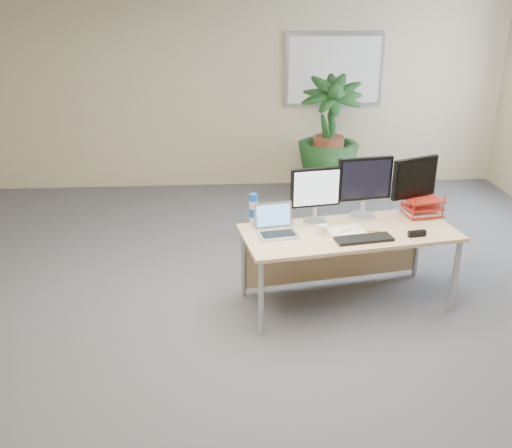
{
  "coord_description": "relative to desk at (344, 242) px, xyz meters",
  "views": [
    {
      "loc": [
        -0.32,
        -3.61,
        2.5
      ],
      "look_at": [
        -0.06,
        0.35,
        0.88
      ],
      "focal_mm": 40.0,
      "sensor_mm": 36.0,
      "label": 1
    }
  ],
  "objects": [
    {
      "name": "orange_pen",
      "position": [
        -0.03,
        -0.13,
        0.16
      ],
      "size": [
        0.12,
        0.08,
        0.01
      ],
      "primitive_type": "cylinder",
      "rotation": [
        0.0,
        1.57,
        0.54
      ],
      "color": "orange",
      "rests_on": "spiral_notebook"
    },
    {
      "name": "keyboard",
      "position": [
        0.09,
        -0.29,
        0.15
      ],
      "size": [
        0.48,
        0.23,
        0.03
      ],
      "primitive_type": "cube",
      "rotation": [
        0.0,
        0.0,
        0.17
      ],
      "color": "black",
      "rests_on": "desk"
    },
    {
      "name": "back_wall",
      "position": [
        -0.71,
        3.26,
        0.82
      ],
      "size": [
        7.0,
        0.04,
        2.7
      ],
      "primitive_type": "cube",
      "color": "tan",
      "rests_on": "floor"
    },
    {
      "name": "laptop",
      "position": [
        -0.59,
        -0.09,
        0.2
      ],
      "size": [
        0.36,
        0.33,
        0.23
      ],
      "color": "silver",
      "rests_on": "desk"
    },
    {
      "name": "water_bottle",
      "position": [
        -0.76,
        0.06,
        0.28
      ],
      "size": [
        0.07,
        0.07,
        0.29
      ],
      "color": "silver",
      "rests_on": "desk"
    },
    {
      "name": "monitor_right",
      "position": [
        0.2,
        0.21,
        0.45
      ],
      "size": [
        0.48,
        0.22,
        0.54
      ],
      "color": "#B2B3B7",
      "rests_on": "desk"
    },
    {
      "name": "coffee_mug",
      "position": [
        -0.22,
        -0.16,
        0.18
      ],
      "size": [
        0.11,
        0.08,
        0.08
      ],
      "color": "silver",
      "rests_on": "desk"
    },
    {
      "name": "floor_plant",
      "position": [
        0.36,
        2.71,
        0.22
      ],
      "size": [
        0.97,
        0.97,
        1.5
      ],
      "primitive_type": "imported",
      "rotation": [
        0.0,
        0.0,
        -0.17
      ],
      "color": "#133516",
      "rests_on": "floor"
    },
    {
      "name": "monitor_left",
      "position": [
        -0.24,
        0.12,
        0.41
      ],
      "size": [
        0.43,
        0.19,
        0.48
      ],
      "color": "#B2B3B7",
      "rests_on": "desk"
    },
    {
      "name": "yellow_highlighter",
      "position": [
        0.21,
        -0.12,
        0.15
      ],
      "size": [
        0.12,
        0.03,
        0.02
      ],
      "primitive_type": "cylinder",
      "rotation": [
        0.0,
        1.57,
        -0.12
      ],
      "color": "yellow",
      "rests_on": "desk"
    },
    {
      "name": "letter_tray",
      "position": [
        0.73,
        0.22,
        0.21
      ],
      "size": [
        0.35,
        0.28,
        0.15
      ],
      "color": "#AC1F15",
      "rests_on": "desk"
    },
    {
      "name": "desk",
      "position": [
        0.0,
        0.0,
        0.0
      ],
      "size": [
        1.86,
        1.03,
        0.67
      ],
      "color": "tan",
      "rests_on": "floor"
    },
    {
      "name": "spiral_notebook",
      "position": [
        -0.01,
        -0.11,
        0.15
      ],
      "size": [
        0.33,
        0.27,
        0.01
      ],
      "primitive_type": "cube",
      "rotation": [
        0.0,
        0.0,
        0.2
      ],
      "color": "white",
      "rests_on": "desk"
    },
    {
      "name": "stapler",
      "position": [
        0.53,
        -0.24,
        0.16
      ],
      "size": [
        0.15,
        0.06,
        0.05
      ],
      "primitive_type": "cube",
      "rotation": [
        0.0,
        0.0,
        0.17
      ],
      "color": "black",
      "rests_on": "desk"
    },
    {
      "name": "floor",
      "position": [
        -0.71,
        -0.74,
        -0.53
      ],
      "size": [
        8.0,
        8.0,
        0.0
      ],
      "primitive_type": "plane",
      "color": "#4E4D53",
      "rests_on": "ground"
    },
    {
      "name": "whiteboard",
      "position": [
        0.49,
        3.23,
        1.02
      ],
      "size": [
        1.3,
        0.04,
        0.95
      ],
      "color": "#AFAFB4",
      "rests_on": "back_wall"
    },
    {
      "name": "monitor_dark",
      "position": [
        0.65,
        0.27,
        0.43
      ],
      "size": [
        0.44,
        0.22,
        0.51
      ],
      "color": "#B2B3B7",
      "rests_on": "desk"
    }
  ]
}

